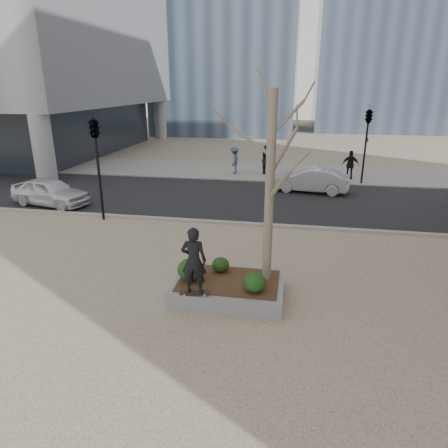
% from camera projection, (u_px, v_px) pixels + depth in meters
% --- Properties ---
extents(ground, '(120.00, 120.00, 0.00)m').
position_uv_depth(ground, '(194.00, 293.00, 11.27)').
color(ground, tan).
rests_on(ground, ground).
extents(street, '(60.00, 8.00, 0.02)m').
position_uv_depth(street, '(242.00, 199.00, 20.56)').
color(street, black).
rests_on(street, ground).
extents(far_sidewalk, '(60.00, 6.00, 0.02)m').
position_uv_depth(far_sidewalk, '(256.00, 171.00, 27.06)').
color(far_sidewalk, gray).
rests_on(far_sidewalk, ground).
extents(planter, '(3.00, 2.00, 0.45)m').
position_uv_depth(planter, '(229.00, 289.00, 11.03)').
color(planter, gray).
rests_on(planter, ground).
extents(planter_mulch, '(2.70, 1.70, 0.04)m').
position_uv_depth(planter_mulch, '(229.00, 281.00, 10.95)').
color(planter_mulch, '#382314').
rests_on(planter_mulch, planter).
extents(sycamore_tree, '(2.80, 2.80, 6.60)m').
position_uv_depth(sycamore_tree, '(271.00, 159.00, 9.96)').
color(sycamore_tree, gray).
rests_on(sycamore_tree, planter_mulch).
extents(shrub_left, '(0.70, 0.70, 0.59)m').
position_uv_depth(shrub_left, '(190.00, 270.00, 10.88)').
color(shrub_left, '#1B3F14').
rests_on(shrub_left, planter_mulch).
extents(shrub_middle, '(0.49, 0.49, 0.42)m').
position_uv_depth(shrub_middle, '(221.00, 265.00, 11.38)').
color(shrub_middle, '#153511').
rests_on(shrub_middle, planter_mulch).
extents(shrub_right, '(0.60, 0.60, 0.51)m').
position_uv_depth(shrub_right, '(255.00, 282.00, 10.28)').
color(shrub_right, black).
rests_on(shrub_right, planter_mulch).
extents(skateboard, '(0.80, 0.33, 0.08)m').
position_uv_depth(skateboard, '(195.00, 293.00, 10.25)').
color(skateboard, black).
rests_on(skateboard, planter).
extents(skateboarder, '(0.66, 0.45, 1.76)m').
position_uv_depth(skateboarder, '(194.00, 261.00, 9.95)').
color(skateboarder, black).
rests_on(skateboarder, skateboard).
extents(police_car, '(4.15, 2.34, 1.33)m').
position_uv_depth(police_car, '(50.00, 192.00, 19.20)').
color(police_car, silver).
rests_on(police_car, street).
extents(car_silver, '(4.24, 2.00, 1.35)m').
position_uv_depth(car_silver, '(310.00, 180.00, 21.59)').
color(car_silver, '#A6AAAE').
rests_on(car_silver, street).
extents(pedestrian_a, '(0.73, 0.92, 1.86)m').
position_uv_depth(pedestrian_a, '(267.00, 159.00, 26.03)').
color(pedestrian_a, black).
rests_on(pedestrian_a, far_sidewalk).
extents(pedestrian_b, '(0.65, 1.13, 1.74)m').
position_uv_depth(pedestrian_b, '(234.00, 160.00, 26.02)').
color(pedestrian_b, '#3A4C69').
rests_on(pedestrian_b, far_sidewalk).
extents(pedestrian_c, '(1.05, 0.50, 1.75)m').
position_uv_depth(pedestrian_c, '(350.00, 165.00, 24.48)').
color(pedestrian_c, black).
rests_on(pedestrian_c, far_sidewalk).
extents(traffic_light_near, '(0.60, 2.48, 4.50)m').
position_uv_depth(traffic_light_near, '(98.00, 168.00, 16.67)').
color(traffic_light_near, black).
rests_on(traffic_light_near, ground).
extents(traffic_light_far, '(0.60, 2.48, 4.50)m').
position_uv_depth(traffic_light_far, '(366.00, 145.00, 22.99)').
color(traffic_light_far, black).
rests_on(traffic_light_far, ground).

